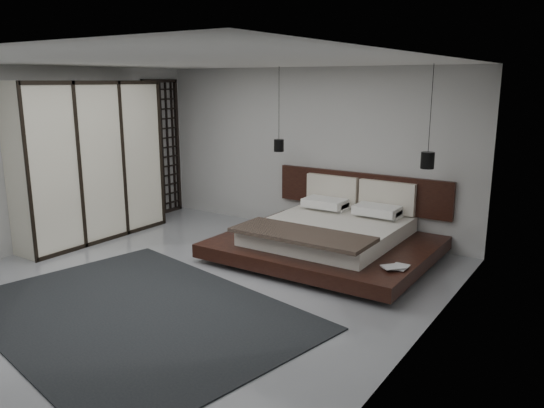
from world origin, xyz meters
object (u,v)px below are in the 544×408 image
Objects in this scene: wardrobe at (90,162)px; lattice_screen at (162,148)px; rug at (135,313)px; bed at (330,236)px; pendant_left at (279,145)px; pendant_right at (428,160)px.

lattice_screen is at bearing 97.62° from wardrobe.
rug is at bearing -31.21° from wardrobe.
rug is (2.82, -1.71, -1.28)m from wardrobe.
wardrobe is at bearing -82.38° from lattice_screen.
lattice_screen is 0.86× the size of bed.
pendant_left is 0.96× the size of pendant_right.
pendant_right is (1.24, 0.49, 1.19)m from bed.
pendant_left reaches higher than rug.
wardrobe is at bearing 148.79° from rug.
bed is 1.15× the size of wardrobe.
pendant_left is 2.47m from pendant_right.
lattice_screen is at bearing 179.39° from pendant_right.
pendant_left is at bearing 36.40° from wardrobe.
lattice_screen is 4.13m from bed.
wardrobe is (-4.95, -1.83, -0.21)m from pendant_right.
lattice_screen is at bearing 172.10° from bed.
pendant_right is 0.37× the size of rug.
pendant_right is at bearing 21.83° from bed.
pendant_left reaches higher than bed.
bed is at bearing -7.90° from lattice_screen.
wardrobe reaches higher than bed.
wardrobe is at bearing -143.60° from pendant_left.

